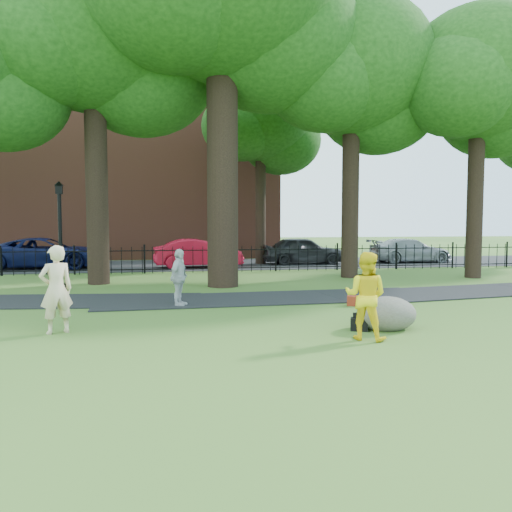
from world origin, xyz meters
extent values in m
plane|color=#365D20|center=(0.00, 0.00, 0.00)|extent=(120.00, 120.00, 0.00)
cube|color=black|center=(1.00, 3.90, 0.00)|extent=(36.07, 3.85, 0.03)
cube|color=black|center=(0.00, 16.00, 0.00)|extent=(80.00, 7.00, 0.02)
cube|color=black|center=(0.00, 12.00, 1.02)|extent=(44.00, 0.04, 0.04)
cube|color=black|center=(0.00, 12.00, 0.18)|extent=(44.00, 0.04, 0.04)
cube|color=brown|center=(-4.00, 24.00, 6.00)|extent=(18.00, 8.00, 12.00)
cylinder|color=black|center=(0.00, 7.00, 5.25)|extent=(1.10, 1.10, 10.50)
ellipsoid|color=#163C10|center=(1.89, 8.05, 9.30)|extent=(6.72, 6.72, 5.71)
ellipsoid|color=#163C10|center=(-7.65, 8.25, 6.82)|extent=(4.80, 4.80, 4.08)
cylinder|color=black|center=(-4.50, 8.50, 4.55)|extent=(0.80, 0.80, 9.10)
ellipsoid|color=#163C10|center=(-4.50, 8.50, 9.36)|extent=(7.20, 7.20, 6.12)
ellipsoid|color=#163C10|center=(-2.88, 9.40, 8.06)|extent=(5.76, 5.76, 4.90)
ellipsoid|color=#163C10|center=(-5.94, 7.78, 8.58)|extent=(5.40, 5.40, 4.59)
cylinder|color=black|center=(5.50, 9.00, 4.20)|extent=(0.70, 0.70, 8.40)
ellipsoid|color=#163C10|center=(5.50, 9.00, 8.64)|extent=(6.60, 6.60, 5.61)
ellipsoid|color=#163C10|center=(6.98, 9.82, 7.44)|extent=(5.28, 5.28, 4.49)
ellipsoid|color=#163C10|center=(4.18, 8.34, 7.92)|extent=(4.95, 4.95, 4.21)
cylinder|color=black|center=(10.50, 8.00, 4.02)|extent=(0.64, 0.64, 8.05)
ellipsoid|color=#163C10|center=(10.50, 8.00, 8.28)|extent=(6.20, 6.20, 5.27)
ellipsoid|color=#163C10|center=(11.89, 8.78, 7.13)|extent=(4.96, 4.96, 4.22)
ellipsoid|color=#163C10|center=(9.26, 7.38, 7.59)|extent=(4.65, 4.65, 3.95)
imported|color=beige|center=(-4.20, 0.09, 0.92)|extent=(0.80, 0.70, 1.84)
imported|color=yellow|center=(1.94, -1.49, 0.87)|extent=(1.07, 1.02, 1.74)
imported|color=#B9B9BE|center=(-1.62, 3.00, 0.79)|extent=(0.74, 1.00, 1.58)
ellipsoid|color=#6D695B|center=(2.75, -0.68, 0.39)|extent=(1.57, 1.37, 0.77)
cylinder|color=black|center=(-5.56, 7.18, 1.63)|extent=(0.12, 0.12, 3.26)
cylinder|color=black|center=(-5.56, 7.18, 0.10)|extent=(0.37, 0.37, 0.20)
cube|color=black|center=(-5.56, 7.18, 3.41)|extent=(0.24, 0.24, 0.31)
cone|color=black|center=(-5.56, 7.18, 3.62)|extent=(0.33, 0.33, 0.16)
cube|color=black|center=(2.11, -0.75, 0.14)|extent=(0.42, 0.35, 0.27)
cube|color=maroon|center=(3.15, 2.28, 0.14)|extent=(0.46, 0.37, 0.27)
imported|color=#B50D25|center=(-0.49, 14.36, 0.73)|extent=(4.52, 1.88, 1.46)
imported|color=#0B113A|center=(-7.93, 15.22, 0.76)|extent=(5.47, 2.53, 1.52)
imported|color=black|center=(5.27, 15.50, 0.75)|extent=(4.48, 1.95, 1.50)
imported|color=gray|center=(11.50, 15.50, 0.67)|extent=(4.65, 1.90, 1.35)
camera|label=1|loc=(-1.84, -10.73, 2.34)|focal=35.00mm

